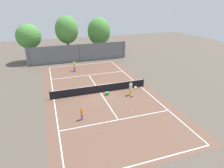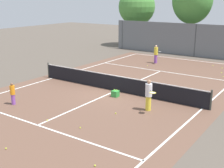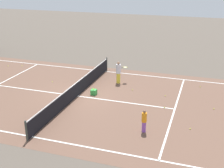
# 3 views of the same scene
# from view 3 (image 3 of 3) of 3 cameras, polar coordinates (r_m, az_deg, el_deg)

# --- Properties ---
(ground_plane) EXTENTS (80.00, 80.00, 0.00)m
(ground_plane) POSITION_cam_3_polar(r_m,az_deg,el_deg) (20.06, -6.57, -2.30)
(ground_plane) COLOR brown
(court_surface) EXTENTS (13.00, 25.00, 0.01)m
(court_surface) POSITION_cam_3_polar(r_m,az_deg,el_deg) (20.06, -6.57, -2.30)
(court_surface) COLOR brown
(court_surface) RESTS_ON ground_plane
(tennis_net) EXTENTS (11.90, 0.10, 1.10)m
(tennis_net) POSITION_cam_3_polar(r_m,az_deg,el_deg) (19.87, -6.63, -0.95)
(tennis_net) COLOR #333833
(tennis_net) RESTS_ON ground_plane
(player_1) EXTENTS (0.26, 0.26, 1.23)m
(player_1) POSITION_cam_3_polar(r_m,az_deg,el_deg) (15.50, 6.12, -6.97)
(player_1) COLOR purple
(player_1) RESTS_ON ground_plane
(player_2) EXTENTS (0.83, 0.80, 1.64)m
(player_2) POSITION_cam_3_polar(r_m,az_deg,el_deg) (21.99, 1.25, 2.28)
(player_2) COLOR yellow
(player_2) RESTS_ON ground_plane
(ball_crate) EXTENTS (0.38, 0.36, 0.43)m
(ball_crate) POSITION_cam_3_polar(r_m,az_deg,el_deg) (20.14, -3.48, -1.53)
(ball_crate) COLOR green
(ball_crate) RESTS_ON ground_plane
(tennis_ball_1) EXTENTS (0.07, 0.07, 0.07)m
(tennis_ball_1) POSITION_cam_3_polar(r_m,az_deg,el_deg) (22.36, 16.43, -0.48)
(tennis_ball_1) COLOR #CCE533
(tennis_ball_1) RESTS_ON ground_plane
(tennis_ball_2) EXTENTS (0.07, 0.07, 0.07)m
(tennis_ball_2) POSITION_cam_3_polar(r_m,az_deg,el_deg) (22.83, -11.28, 0.42)
(tennis_ball_2) COLOR #CCE533
(tennis_ball_2) RESTS_ON ground_plane
(tennis_ball_4) EXTENTS (0.07, 0.07, 0.07)m
(tennis_ball_4) POSITION_cam_3_polar(r_m,az_deg,el_deg) (18.51, 9.94, -4.41)
(tennis_ball_4) COLOR #CCE533
(tennis_ball_4) RESTS_ON ground_plane
(tennis_ball_5) EXTENTS (0.07, 0.07, 0.07)m
(tennis_ball_5) POSITION_cam_3_polar(r_m,az_deg,el_deg) (20.21, 10.09, -2.21)
(tennis_ball_5) COLOR #CCE533
(tennis_ball_5) RESTS_ON ground_plane
(tennis_ball_6) EXTENTS (0.07, 0.07, 0.07)m
(tennis_ball_6) POSITION_cam_3_polar(r_m,az_deg,el_deg) (27.36, -16.74, 3.34)
(tennis_ball_6) COLOR #CCE533
(tennis_ball_6) RESTS_ON ground_plane
(tennis_ball_7) EXTENTS (0.07, 0.07, 0.07)m
(tennis_ball_7) POSITION_cam_3_polar(r_m,az_deg,el_deg) (16.42, 14.64, -8.25)
(tennis_ball_7) COLOR #CCE533
(tennis_ball_7) RESTS_ON ground_plane
(tennis_ball_8) EXTENTS (0.07, 0.07, 0.07)m
(tennis_ball_8) POSITION_cam_3_polar(r_m,az_deg,el_deg) (19.07, 18.81, -4.49)
(tennis_ball_8) COLOR #CCE533
(tennis_ball_8) RESTS_ON ground_plane
(tennis_ball_10) EXTENTS (0.07, 0.07, 0.07)m
(tennis_ball_10) POSITION_cam_3_polar(r_m,az_deg,el_deg) (27.68, -19.16, 3.26)
(tennis_ball_10) COLOR #CCE533
(tennis_ball_10) RESTS_ON ground_plane
(tennis_ball_11) EXTENTS (0.07, 0.07, 0.07)m
(tennis_ball_11) POSITION_cam_3_polar(r_m,az_deg,el_deg) (23.73, -3.60, 1.58)
(tennis_ball_11) COLOR #CCE533
(tennis_ball_11) RESTS_ON ground_plane
(tennis_ball_12) EXTENTS (0.07, 0.07, 0.07)m
(tennis_ball_12) POSITION_cam_3_polar(r_m,az_deg,el_deg) (20.92, 3.91, -1.12)
(tennis_ball_12) COLOR #CCE533
(tennis_ball_12) RESTS_ON ground_plane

